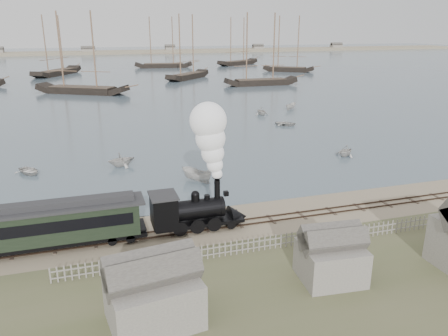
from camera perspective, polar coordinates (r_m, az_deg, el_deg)
name	(u,v)px	position (r m, az deg, el deg)	size (l,w,h in m)	color
ground	(242,213)	(40.16, 2.42, -5.95)	(600.00, 600.00, 0.00)	gray
harbor_water	(115,64)	(205.52, -14.10, 13.00)	(600.00, 336.00, 0.06)	#495A69
rail_track	(250,222)	(38.44, 3.42, -7.05)	(120.00, 1.80, 0.16)	#34251C
picket_fence_west	(190,262)	(32.54, -4.41, -12.12)	(19.00, 0.10, 1.20)	slate
picket_fence_east	(412,230)	(40.25, 23.40, -7.47)	(15.00, 0.10, 1.20)	slate
shed_left	(155,322)	(27.11, -9.00, -19.24)	(5.00, 4.00, 4.10)	slate
shed_mid	(329,279)	(31.35, 13.60, -13.90)	(4.00, 3.50, 3.60)	slate
far_spit	(106,54)	(285.24, -15.21, 14.19)	(500.00, 20.00, 1.80)	tan
locomotive	(208,175)	(35.58, -2.17, -0.97)	(8.26, 3.08, 10.30)	black
passenger_coach	(52,224)	(35.64, -21.61, -6.76)	(13.92, 2.69, 3.38)	black
beached_dinghy	(45,228)	(39.42, -22.36, -7.29)	(3.52, 2.51, 0.73)	beige
rowboat_0	(29,171)	(55.12, -24.11, -0.35)	(3.37, 2.41, 0.70)	beige
rowboat_1	(121,159)	(54.34, -13.28, 1.11)	(3.32, 2.87, 1.75)	beige
rowboat_2	(196,175)	(47.77, -3.62, -0.96)	(3.77, 1.42, 1.45)	beige
rowboat_3	(286,123)	(75.85, 8.07, 5.79)	(3.52, 2.52, 0.73)	beige
rowboat_4	(346,151)	(59.22, 15.60, 2.20)	(2.86, 2.47, 1.51)	beige
rowboat_5	(291,106)	(90.82, 8.70, 7.96)	(3.31, 1.24, 1.28)	beige
rowboat_7	(261,111)	(84.36, 4.91, 7.44)	(3.03, 2.61, 1.59)	beige
schooner_2	(79,53)	(116.62, -18.46, 14.10)	(23.96, 5.53, 20.00)	black
schooner_3	(187,47)	(143.33, -4.83, 15.51)	(20.51, 4.73, 20.00)	black
schooner_4	(262,49)	(127.54, 4.96, 15.19)	(21.15, 4.88, 20.00)	black
schooner_5	(289,44)	(167.72, 8.53, 15.74)	(18.61, 4.30, 20.00)	black
schooner_7	(54,45)	(164.91, -21.32, 14.72)	(24.49, 5.65, 20.00)	black
schooner_8	(163,42)	(183.84, -8.02, 15.95)	(23.13, 5.34, 20.00)	black
schooner_9	(238,41)	(196.07, 1.84, 16.23)	(22.09, 5.10, 20.00)	black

